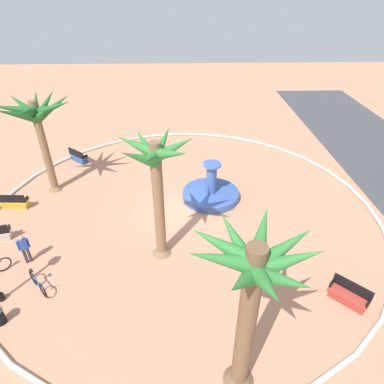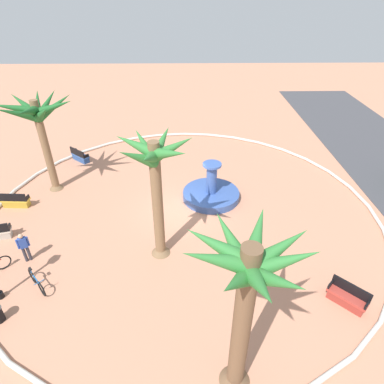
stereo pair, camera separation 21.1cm
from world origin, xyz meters
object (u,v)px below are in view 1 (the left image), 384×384
object	(u,v)px
fountain	(211,193)
palm_tree_mid_plaza	(252,288)
bench_west	(15,203)
bench_east	(348,296)
bicycle_red_frame	(38,283)
palm_tree_by_curb	(156,173)
palm_tree_near_fountain	(37,119)
person_cyclist_helmet	(24,248)
bench_southeast	(79,157)

from	to	relation	value
fountain	palm_tree_mid_plaza	world-z (taller)	palm_tree_mid_plaza
palm_tree_mid_plaza	bench_west	xyz separation A→B (m)	(-10.34, -11.71, -4.26)
fountain	bench_east	size ratio (longest dim) A/B	2.33
bicycle_red_frame	palm_tree_by_curb	bearing A→B (deg)	112.10
palm_tree_near_fountain	person_cyclist_helmet	world-z (taller)	palm_tree_near_fountain
palm_tree_near_fountain	palm_tree_by_curb	size ratio (longest dim) A/B	0.97
fountain	bicycle_red_frame	size ratio (longest dim) A/B	2.67
bench_southeast	bench_east	bearing A→B (deg)	47.87
palm_tree_by_curb	palm_tree_mid_plaza	size ratio (longest dim) A/B	0.99
fountain	bicycle_red_frame	xyz separation A→B (m)	(6.91, -8.05, 0.05)
bench_east	bench_west	distance (m)	18.27
bench_southeast	bicycle_red_frame	bearing A→B (deg)	6.37
fountain	person_cyclist_helmet	world-z (taller)	fountain
palm_tree_near_fountain	person_cyclist_helmet	xyz separation A→B (m)	(6.47, 0.79, -3.82)
palm_tree_near_fountain	palm_tree_mid_plaza	world-z (taller)	palm_tree_mid_plaza
bench_east	palm_tree_by_curb	bearing A→B (deg)	-111.94
bench_east	bench_west	xyz separation A→B (m)	(-7.30, -16.75, 0.00)
fountain	palm_tree_near_fountain	xyz separation A→B (m)	(-1.29, -9.95, 4.40)
fountain	bench_east	world-z (taller)	fountain
palm_tree_mid_plaza	bench_east	xyz separation A→B (m)	(-3.05, 5.04, -4.26)
fountain	person_cyclist_helmet	xyz separation A→B (m)	(5.19, -9.15, 0.57)
palm_tree_near_fountain	palm_tree_mid_plaza	distance (m)	15.86
fountain	palm_tree_by_curb	world-z (taller)	palm_tree_by_curb
bench_west	palm_tree_near_fountain	bearing A→B (deg)	139.01
bench_west	bicycle_red_frame	distance (m)	7.20
fountain	bench_southeast	bearing A→B (deg)	-118.66
palm_tree_mid_plaza	bench_east	world-z (taller)	palm_tree_mid_plaza
bench_west	bench_southeast	world-z (taller)	same
bicycle_red_frame	fountain	bearing A→B (deg)	130.63
palm_tree_by_curb	palm_tree_mid_plaza	distance (m)	6.87
fountain	palm_tree_near_fountain	distance (m)	10.95
fountain	bench_west	distance (m)	11.67
palm_tree_near_fountain	palm_tree_mid_plaza	xyz separation A→B (m)	(12.31, 10.01, -0.12)
bicycle_red_frame	person_cyclist_helmet	distance (m)	2.11
palm_tree_by_curb	person_cyclist_helmet	xyz separation A→B (m)	(0.40, -6.33, -3.65)
fountain	palm_tree_mid_plaza	distance (m)	11.82
bench_west	bench_southeast	xyz separation A→B (m)	(-5.81, 2.26, 0.00)
bench_west	person_cyclist_helmet	size ratio (longest dim) A/B	1.00
fountain	palm_tree_mid_plaza	bearing A→B (deg)	0.31
bench_east	bicycle_red_frame	world-z (taller)	bench_east
bench_east	person_cyclist_helmet	xyz separation A→B (m)	(-2.79, -14.25, 0.56)
person_cyclist_helmet	bench_west	bearing A→B (deg)	-151.03
palm_tree_near_fountain	bench_southeast	distance (m)	5.86
palm_tree_by_curb	bench_west	bearing A→B (deg)	-114.96
bench_east	person_cyclist_helmet	size ratio (longest dim) A/B	0.92
bicycle_red_frame	person_cyclist_helmet	size ratio (longest dim) A/B	0.80
palm_tree_near_fountain	palm_tree_by_curb	world-z (taller)	palm_tree_by_curb
fountain	person_cyclist_helmet	distance (m)	10.54
fountain	bench_east	distance (m)	9.47
bench_west	person_cyclist_helmet	xyz separation A→B (m)	(4.51, 2.50, 0.56)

